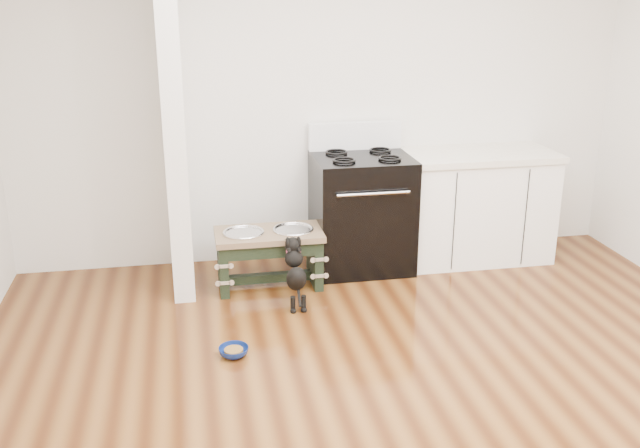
{
  "coord_description": "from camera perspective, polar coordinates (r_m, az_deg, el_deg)",
  "views": [
    {
      "loc": [
        -1.09,
        -3.12,
        2.23
      ],
      "look_at": [
        -0.21,
        1.53,
        0.6
      ],
      "focal_mm": 40.0,
      "sensor_mm": 36.0,
      "label": 1
    }
  ],
  "objects": [
    {
      "name": "oven_range",
      "position": [
        5.72,
        3.34,
        1.1
      ],
      "size": [
        0.76,
        0.69,
        1.14
      ],
      "color": "black",
      "rests_on": "ground"
    },
    {
      "name": "room_shell",
      "position": [
        3.36,
        8.45,
        8.32
      ],
      "size": [
        5.0,
        5.0,
        5.0
      ],
      "color": "silver",
      "rests_on": "ground"
    },
    {
      "name": "ground",
      "position": [
        3.99,
        7.3,
        -15.2
      ],
      "size": [
        5.0,
        5.0,
        0.0
      ],
      "primitive_type": "plane",
      "color": "#421F0B",
      "rests_on": "ground"
    },
    {
      "name": "puppy",
      "position": [
        5.09,
        -1.98,
        -3.73
      ],
      "size": [
        0.14,
        0.41,
        0.49
      ],
      "color": "black",
      "rests_on": "ground"
    },
    {
      "name": "partition_wall",
      "position": [
        5.3,
        -11.65,
        9.01
      ],
      "size": [
        0.15,
        0.8,
        2.7
      ],
      "primitive_type": "cube",
      "color": "silver",
      "rests_on": "ground"
    },
    {
      "name": "cabinet_run",
      "position": [
        6.05,
        12.33,
        1.43
      ],
      "size": [
        1.24,
        0.64,
        0.91
      ],
      "color": "white",
      "rests_on": "ground"
    },
    {
      "name": "dog_feeder",
      "position": [
        5.39,
        -4.1,
        -1.9
      ],
      "size": [
        0.8,
        0.43,
        0.46
      ],
      "color": "black",
      "rests_on": "ground"
    },
    {
      "name": "floor_bowl",
      "position": [
        4.55,
        -6.92,
        -10.09
      ],
      "size": [
        0.21,
        0.21,
        0.06
      ],
      "rotation": [
        0.0,
        0.0,
        -0.15
      ],
      "color": "navy",
      "rests_on": "ground"
    }
  ]
}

